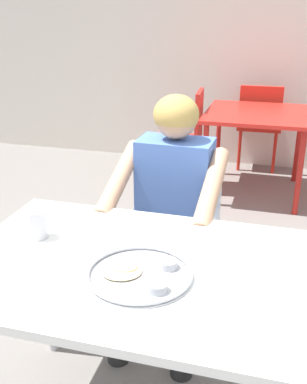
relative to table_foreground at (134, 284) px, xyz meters
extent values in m
cube|color=white|center=(0.00, 0.00, 0.06)|extent=(1.16, 0.78, 0.03)
cylinder|color=#B2B2B7|center=(-0.52, 0.33, -0.31)|extent=(0.04, 0.04, 0.72)
cylinder|color=#B2B2B7|center=(0.52, 0.33, -0.31)|extent=(0.04, 0.04, 0.72)
cylinder|color=#B7BABF|center=(0.04, -0.07, 0.08)|extent=(0.33, 0.33, 0.01)
torus|color=#B7BABF|center=(0.04, -0.07, 0.09)|extent=(0.33, 0.33, 0.01)
cylinder|color=#B2B5BA|center=(0.12, -0.14, 0.10)|extent=(0.06, 0.06, 0.03)
cylinder|color=maroon|center=(0.12, -0.14, 0.10)|extent=(0.05, 0.05, 0.01)
cylinder|color=#B2B5BA|center=(0.12, -0.01, 0.10)|extent=(0.06, 0.06, 0.03)
cylinder|color=#9E4714|center=(0.12, -0.01, 0.10)|extent=(0.05, 0.05, 0.01)
ellipsoid|color=#E5C689|center=(-0.02, -0.07, 0.09)|extent=(0.16, 0.15, 0.01)
ellipsoid|color=#DABF81|center=(-0.02, -0.05, 0.10)|extent=(0.09, 0.07, 0.01)
cylinder|color=silver|center=(-0.39, 0.08, 0.13)|extent=(0.07, 0.07, 0.11)
cylinder|color=#593319|center=(-0.39, 0.08, 0.16)|extent=(0.06, 0.06, 0.02)
cube|color=silver|center=(-0.03, 0.78, -0.25)|extent=(0.40, 0.44, 0.04)
cube|color=silver|center=(-0.03, 0.98, -0.02)|extent=(0.37, 0.05, 0.42)
cylinder|color=silver|center=(0.12, 0.61, -0.47)|extent=(0.03, 0.03, 0.40)
cylinder|color=silver|center=(-0.19, 0.62, -0.47)|extent=(0.03, 0.03, 0.40)
cylinder|color=silver|center=(0.13, 0.95, -0.47)|extent=(0.03, 0.03, 0.40)
cylinder|color=silver|center=(-0.18, 0.96, -0.47)|extent=(0.03, 0.03, 0.40)
cylinder|color=#252525|center=(0.10, 0.33, -0.45)|extent=(0.10, 0.10, 0.43)
cylinder|color=#252525|center=(0.11, 0.53, -0.20)|extent=(0.13, 0.40, 0.12)
cylinder|color=#252525|center=(-0.20, 0.34, -0.45)|extent=(0.10, 0.10, 0.43)
cylinder|color=#252525|center=(-0.19, 0.54, -0.20)|extent=(0.13, 0.40, 0.12)
cube|color=#4C72C6|center=(-0.03, 0.73, 0.05)|extent=(0.35, 0.21, 0.49)
cylinder|color=tan|center=(0.17, 0.55, 0.14)|extent=(0.09, 0.46, 0.25)
cylinder|color=tan|center=(-0.24, 0.56, 0.14)|extent=(0.09, 0.46, 0.25)
sphere|color=tan|center=(-0.03, 0.73, 0.39)|extent=(0.19, 0.19, 0.19)
ellipsoid|color=tan|center=(-0.03, 0.73, 0.40)|extent=(0.21, 0.20, 0.18)
cube|color=red|center=(0.24, 2.61, 0.03)|extent=(0.85, 0.89, 0.03)
cylinder|color=#AD1E18|center=(-0.12, 2.23, -0.33)|extent=(0.04, 0.04, 0.68)
cylinder|color=#AD1E18|center=(0.61, 2.23, -0.33)|extent=(0.04, 0.04, 0.68)
cylinder|color=#AD1E18|center=(-0.12, 3.00, -0.33)|extent=(0.04, 0.04, 0.68)
cylinder|color=#AD1E18|center=(0.61, 3.00, -0.33)|extent=(0.04, 0.04, 0.68)
cube|color=red|center=(-0.44, 2.58, -0.24)|extent=(0.44, 0.42, 0.04)
cube|color=red|center=(-0.25, 2.60, -0.01)|extent=(0.06, 0.37, 0.42)
cylinder|color=red|center=(-0.59, 2.42, -0.46)|extent=(0.03, 0.03, 0.41)
cylinder|color=red|center=(-0.61, 2.72, -0.46)|extent=(0.03, 0.03, 0.41)
cylinder|color=red|center=(-0.26, 2.44, -0.46)|extent=(0.03, 0.03, 0.41)
cylinder|color=red|center=(-0.28, 2.75, -0.46)|extent=(0.03, 0.03, 0.41)
cube|color=red|center=(0.24, 3.32, -0.24)|extent=(0.42, 0.40, 0.04)
cube|color=red|center=(0.24, 3.14, -0.02)|extent=(0.40, 0.04, 0.40)
cylinder|color=red|center=(0.07, 3.48, -0.46)|extent=(0.03, 0.03, 0.41)
cylinder|color=red|center=(0.40, 3.48, -0.46)|extent=(0.03, 0.03, 0.41)
cylinder|color=red|center=(0.07, 3.16, -0.46)|extent=(0.03, 0.03, 0.41)
cylinder|color=red|center=(0.41, 3.17, -0.46)|extent=(0.03, 0.03, 0.41)
camera|label=1|loc=(0.40, -1.21, 0.85)|focal=42.45mm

